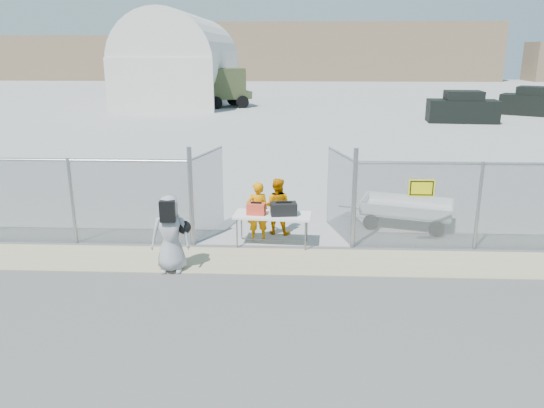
{
  "coord_description": "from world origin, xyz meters",
  "views": [
    {
      "loc": [
        0.55,
        -10.48,
        4.73
      ],
      "look_at": [
        0.0,
        2.0,
        1.1
      ],
      "focal_mm": 35.0,
      "sensor_mm": 36.0,
      "label": 1
    }
  ],
  "objects_px": {
    "security_worker_left": "(258,211)",
    "visitor": "(170,234)",
    "utility_trailer": "(406,212)",
    "folding_table": "(272,230)",
    "security_worker_right": "(277,206)"
  },
  "relations": [
    {
      "from": "security_worker_right",
      "to": "utility_trailer",
      "type": "xyz_separation_m",
      "value": [
        3.59,
        0.84,
        -0.38
      ]
    },
    {
      "from": "visitor",
      "to": "security_worker_right",
      "type": "bearing_deg",
      "value": 45.56
    },
    {
      "from": "visitor",
      "to": "utility_trailer",
      "type": "distance_m",
      "value": 6.79
    },
    {
      "from": "visitor",
      "to": "folding_table",
      "type": "bearing_deg",
      "value": 34.9
    },
    {
      "from": "visitor",
      "to": "utility_trailer",
      "type": "xyz_separation_m",
      "value": [
        5.84,
        3.44,
        -0.48
      ]
    },
    {
      "from": "security_worker_right",
      "to": "folding_table",
      "type": "bearing_deg",
      "value": 95.3
    },
    {
      "from": "utility_trailer",
      "to": "security_worker_left",
      "type": "bearing_deg",
      "value": -144.56
    },
    {
      "from": "security_worker_left",
      "to": "visitor",
      "type": "xyz_separation_m",
      "value": [
        -1.77,
        -2.08,
        0.09
      ]
    },
    {
      "from": "folding_table",
      "to": "security_worker_right",
      "type": "xyz_separation_m",
      "value": [
        0.08,
        0.88,
        0.36
      ]
    },
    {
      "from": "security_worker_left",
      "to": "security_worker_right",
      "type": "relative_size",
      "value": 1.01
    },
    {
      "from": "folding_table",
      "to": "utility_trailer",
      "type": "distance_m",
      "value": 4.05
    },
    {
      "from": "security_worker_left",
      "to": "utility_trailer",
      "type": "height_order",
      "value": "security_worker_left"
    },
    {
      "from": "security_worker_left",
      "to": "utility_trailer",
      "type": "bearing_deg",
      "value": -176.68
    },
    {
      "from": "folding_table",
      "to": "visitor",
      "type": "bearing_deg",
      "value": -137.1
    },
    {
      "from": "security_worker_right",
      "to": "visitor",
      "type": "bearing_deg",
      "value": 59.66
    }
  ]
}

